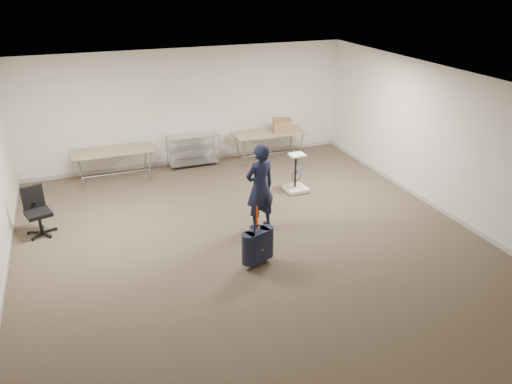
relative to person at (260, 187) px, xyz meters
name	(u,v)px	position (x,y,z in m)	size (l,w,h in m)	color
ground	(253,246)	(-0.36, -0.62, -0.82)	(9.00, 9.00, 0.00)	#4A3B2D
room_shell	(229,211)	(-0.36, 0.76, -0.77)	(8.00, 9.00, 9.00)	white
folding_table_left	(113,152)	(-2.26, 3.33, -0.14)	(1.80, 0.75, 0.73)	#917E59
folding_table_right	(269,134)	(1.54, 3.33, -0.14)	(1.80, 0.75, 0.73)	#917E59
wire_shelf	(193,149)	(-0.36, 3.58, -0.38)	(1.22, 0.47, 0.80)	#B8BABF
person	(260,187)	(0.00, 0.00, 0.00)	(0.60, 0.39, 1.64)	black
suitcase	(258,246)	(-0.51, -1.21, -0.46)	(0.44, 0.33, 1.06)	black
office_chair	(39,220)	(-3.85, 1.19, -0.55)	(0.54, 0.54, 0.90)	black
equipment_cart	(296,182)	(1.34, 1.27, -0.59)	(0.48, 0.48, 0.86)	#F0EBCE
cardboard_box	(282,125)	(1.85, 3.25, 0.08)	(0.44, 0.33, 0.33)	#A4724C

